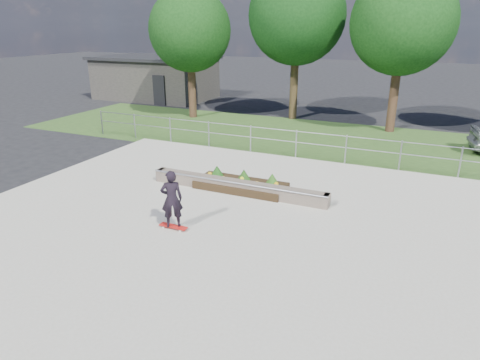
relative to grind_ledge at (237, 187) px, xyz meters
name	(u,v)px	position (x,y,z in m)	size (l,w,h in m)	color
ground	(209,237)	(0.57, -2.98, -0.26)	(120.00, 120.00, 0.00)	black
grass_verge	(317,139)	(0.57, 8.02, -0.25)	(30.00, 8.00, 0.02)	#2B491D
concrete_slab	(209,236)	(0.57, -2.98, -0.23)	(15.00, 15.00, 0.06)	#A5A192
fence	(296,140)	(0.57, 4.52, 0.51)	(20.06, 0.06, 1.20)	gray
building	(156,77)	(-13.43, 15.02, 1.25)	(8.40, 5.40, 3.00)	#302D2A
tree_far_left	(190,30)	(-7.43, 10.02, 4.59)	(4.55, 4.55, 7.15)	#352115
tree_mid_left	(297,16)	(-1.93, 12.02, 5.34)	(5.25, 5.25, 8.25)	#322314
tree_mid_right	(403,23)	(3.57, 11.02, 4.97)	(4.90, 4.90, 7.70)	#372116
grind_ledge	(237,187)	(0.00, 0.00, 0.00)	(6.00, 0.44, 0.43)	brown
planter_bed	(241,183)	(-0.01, 0.38, -0.02)	(3.00, 1.20, 0.61)	black
skateboarder	(172,199)	(-0.47, -3.07, 0.65)	(0.80, 0.62, 1.64)	silver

